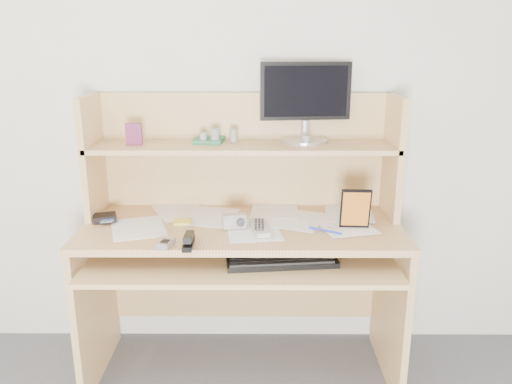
{
  "coord_description": "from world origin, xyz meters",
  "views": [
    {
      "loc": [
        0.07,
        -0.6,
        1.5
      ],
      "look_at": [
        0.06,
        1.43,
        0.91
      ],
      "focal_mm": 35.0,
      "sensor_mm": 36.0,
      "label": 1
    }
  ],
  "objects_px": {
    "desk": "(243,230)",
    "game_case": "(355,209)",
    "tv_remote": "(259,228)",
    "monitor": "(306,100)",
    "keyboard": "(282,259)"
  },
  "relations": [
    {
      "from": "desk",
      "to": "game_case",
      "type": "relative_size",
      "value": 7.85
    },
    {
      "from": "game_case",
      "to": "tv_remote",
      "type": "bearing_deg",
      "value": -174.23
    },
    {
      "from": "tv_remote",
      "to": "monitor",
      "type": "distance_m",
      "value": 0.63
    },
    {
      "from": "game_case",
      "to": "monitor",
      "type": "bearing_deg",
      "value": 127.02
    },
    {
      "from": "monitor",
      "to": "game_case",
      "type": "bearing_deg",
      "value": -63.32
    },
    {
      "from": "desk",
      "to": "monitor",
      "type": "distance_m",
      "value": 0.66
    },
    {
      "from": "keyboard",
      "to": "tv_remote",
      "type": "xyz_separation_m",
      "value": [
        -0.09,
        0.11,
        0.1
      ]
    },
    {
      "from": "keyboard",
      "to": "tv_remote",
      "type": "distance_m",
      "value": 0.17
    },
    {
      "from": "tv_remote",
      "to": "game_case",
      "type": "xyz_separation_m",
      "value": [
        0.41,
        0.02,
        0.08
      ]
    },
    {
      "from": "desk",
      "to": "keyboard",
      "type": "xyz_separation_m",
      "value": [
        0.17,
        -0.27,
        -0.03
      ]
    },
    {
      "from": "tv_remote",
      "to": "monitor",
      "type": "height_order",
      "value": "monitor"
    },
    {
      "from": "keyboard",
      "to": "monitor",
      "type": "distance_m",
      "value": 0.75
    },
    {
      "from": "desk",
      "to": "tv_remote",
      "type": "bearing_deg",
      "value": -65.67
    },
    {
      "from": "game_case",
      "to": "keyboard",
      "type": "bearing_deg",
      "value": -155.45
    },
    {
      "from": "tv_remote",
      "to": "game_case",
      "type": "relative_size",
      "value": 1.13
    }
  ]
}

